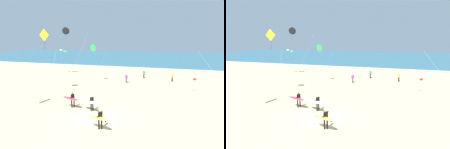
% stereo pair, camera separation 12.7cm
% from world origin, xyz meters
% --- Properties ---
extents(ground_plane, '(160.00, 160.00, 0.00)m').
position_xyz_m(ground_plane, '(0.00, 0.00, 0.00)').
color(ground_plane, tan).
extents(ocean_water, '(160.00, 60.00, 0.08)m').
position_xyz_m(ocean_water, '(0.00, 59.96, 0.04)').
color(ocean_water, '#2D6075').
rests_on(ocean_water, ground).
extents(shoreline_foam, '(160.00, 1.37, 0.01)m').
position_xyz_m(shoreline_foam, '(0.00, 30.26, 0.09)').
color(shoreline_foam, white).
rests_on(shoreline_foam, ocean_water).
extents(surfer_lead, '(1.98, 1.08, 1.71)m').
position_xyz_m(surfer_lead, '(-3.38, 1.71, 1.04)').
color(surfer_lead, black).
rests_on(surfer_lead, ground).
extents(surfer_trailing, '(2.47, 1.20, 1.71)m').
position_xyz_m(surfer_trailing, '(-1.05, 1.37, 1.05)').
color(surfer_trailing, black).
rests_on(surfer_trailing, ground).
extents(surfer_third, '(2.02, 1.18, 1.71)m').
position_xyz_m(surfer_third, '(1.02, -1.88, 1.04)').
color(surfer_third, black).
rests_on(surfer_third, ground).
extents(kite_arc_ivory_mid, '(2.43, 2.43, 5.15)m').
position_xyz_m(kite_arc_ivory_mid, '(-14.51, 17.90, 4.85)').
color(kite_arc_ivory_mid, green).
rests_on(kite_arc_ivory_mid, ground).
extents(kite_delta_emerald_far, '(3.32, 1.35, 6.44)m').
position_xyz_m(kite_delta_emerald_far, '(-5.27, 12.67, 5.82)').
color(kite_delta_emerald_far, green).
rests_on(kite_delta_emerald_far, ground).
extents(kite_diamond_golden_high, '(2.49, 0.28, 8.47)m').
position_xyz_m(kite_diamond_golden_high, '(-8.76, 5.14, 7.55)').
color(kite_diamond_golden_high, yellow).
rests_on(kite_diamond_golden_high, ground).
extents(kite_delta_charcoal_low, '(4.13, 1.64, 9.19)m').
position_xyz_m(kite_delta_charcoal_low, '(-10.14, 12.73, 8.55)').
color(kite_delta_charcoal_low, black).
rests_on(kite_delta_charcoal_low, ground).
extents(bystander_yellow_top, '(0.27, 0.48, 1.59)m').
position_xyz_m(bystander_yellow_top, '(7.41, 17.35, 0.81)').
color(bystander_yellow_top, black).
rests_on(bystander_yellow_top, ground).
extents(bystander_green_top, '(0.48, 0.27, 1.59)m').
position_xyz_m(bystander_green_top, '(2.40, 18.66, 0.81)').
color(bystander_green_top, black).
rests_on(bystander_green_top, ground).
extents(bystander_purple_top, '(0.50, 0.23, 1.59)m').
position_xyz_m(bystander_purple_top, '(-0.04, 14.15, 0.81)').
color(bystander_purple_top, '#4C3D2D').
rests_on(bystander_purple_top, ground).
extents(lifeguard_flag, '(0.45, 0.05, 2.10)m').
position_xyz_m(lifeguard_flag, '(9.79, 11.25, 1.27)').
color(lifeguard_flag, silver).
rests_on(lifeguard_flag, ground).
extents(driftwood_log, '(0.49, 1.56, 0.15)m').
position_xyz_m(driftwood_log, '(-7.47, 2.63, 0.07)').
color(driftwood_log, '#846B4C').
rests_on(driftwood_log, ground).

